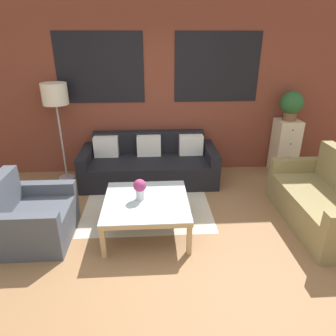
% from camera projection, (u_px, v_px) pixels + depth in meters
% --- Properties ---
extents(ground_plane, '(16.00, 16.00, 0.00)m').
position_uv_depth(ground_plane, '(168.00, 255.00, 3.39)').
color(ground_plane, '#8E6642').
extents(wall_back_brick, '(8.40, 0.09, 2.80)m').
position_uv_depth(wall_back_brick, '(159.00, 92.00, 5.05)').
color(wall_back_brick, brown).
rests_on(wall_back_brick, ground_plane).
extents(rug, '(1.81, 1.57, 0.00)m').
position_uv_depth(rug, '(147.00, 204.00, 4.42)').
color(rug, beige).
rests_on(rug, ground_plane).
extents(couch_dark, '(2.22, 0.88, 0.78)m').
position_uv_depth(couch_dark, '(149.00, 165.00, 5.05)').
color(couch_dark, black).
rests_on(couch_dark, ground_plane).
extents(settee_vintage, '(0.80, 1.62, 0.92)m').
position_uv_depth(settee_vintage, '(325.00, 203.00, 3.85)').
color(settee_vintage, olive).
rests_on(settee_vintage, ground_plane).
extents(armchair_corner, '(0.80, 0.91, 0.84)m').
position_uv_depth(armchair_corner, '(33.00, 218.00, 3.58)').
color(armchair_corner, '#474C56').
rests_on(armchair_corner, ground_plane).
extents(coffee_table, '(1.03, 1.03, 0.44)m').
position_uv_depth(coffee_table, '(146.00, 204.00, 3.68)').
color(coffee_table, silver).
rests_on(coffee_table, ground_plane).
extents(floor_lamp, '(0.40, 0.40, 1.62)m').
position_uv_depth(floor_lamp, '(55.00, 97.00, 4.66)').
color(floor_lamp, '#B2B2B7').
rests_on(floor_lamp, ground_plane).
extents(drawer_cabinet, '(0.39, 0.41, 0.96)m').
position_uv_depth(drawer_cabinet, '(285.00, 147.00, 5.29)').
color(drawer_cabinet, beige).
rests_on(drawer_cabinet, ground_plane).
extents(potted_plant, '(0.38, 0.38, 0.49)m').
position_uv_depth(potted_plant, '(292.00, 104.00, 4.99)').
color(potted_plant, brown).
rests_on(potted_plant, drawer_cabinet).
extents(flower_vase, '(0.16, 0.16, 0.27)m').
position_uv_depth(flower_vase, '(140.00, 188.00, 3.62)').
color(flower_vase, silver).
rests_on(flower_vase, coffee_table).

